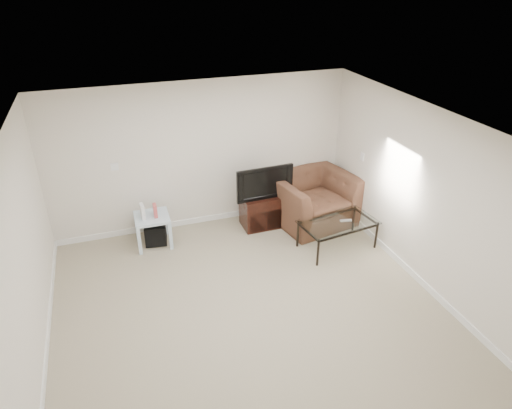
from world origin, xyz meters
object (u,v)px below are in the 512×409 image
object	(u,v)px
subwoofer	(156,233)
recliner	(314,192)
side_table	(153,230)
coffee_table	(337,235)
tv_stand	(262,210)
television	(263,181)

from	to	relation	value
subwoofer	recliner	bearing A→B (deg)	-3.73
side_table	recliner	distance (m)	2.77
subwoofer	coffee_table	xyz separation A→B (m)	(2.73, -1.07, 0.05)
subwoofer	coffee_table	bearing A→B (deg)	-21.41
tv_stand	side_table	bearing A→B (deg)	179.45
television	coffee_table	distance (m)	1.50
recliner	coffee_table	xyz separation A→B (m)	(0.01, -0.89, -0.35)
side_table	tv_stand	bearing A→B (deg)	0.00
subwoofer	side_table	bearing A→B (deg)	-147.53
tv_stand	recliner	world-z (taller)	recliner
side_table	coffee_table	bearing A→B (deg)	-20.80
television	recliner	bearing A→B (deg)	-10.62
tv_stand	subwoofer	size ratio (longest dim) A/B	2.06
side_table	coffee_table	size ratio (longest dim) A/B	0.45
subwoofer	coffee_table	size ratio (longest dim) A/B	0.28
television	coffee_table	world-z (taller)	television
tv_stand	television	xyz separation A→B (m)	(0.00, -0.03, 0.57)
side_table	recliner	xyz separation A→B (m)	(2.75, -0.16, 0.32)
television	recliner	xyz separation A→B (m)	(0.89, -0.13, -0.28)
tv_stand	subwoofer	world-z (taller)	tv_stand
side_table	coffee_table	distance (m)	2.96
tv_stand	television	distance (m)	0.57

